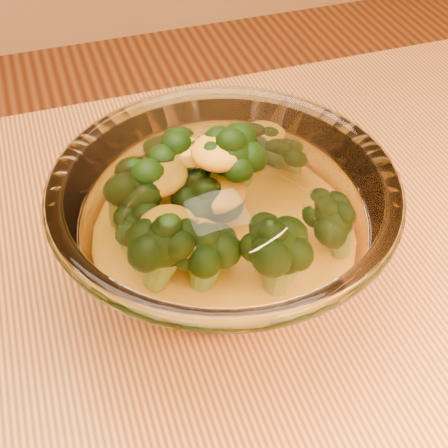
# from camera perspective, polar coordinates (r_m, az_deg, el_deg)

# --- Properties ---
(table) EXTENTS (1.20, 0.80, 0.75)m
(table) POSITION_cam_1_polar(r_m,az_deg,el_deg) (0.54, 11.59, -18.43)
(table) COLOR #D48D3F
(table) RESTS_ON ground
(glass_bowl) EXTENTS (0.25, 0.25, 0.11)m
(glass_bowl) POSITION_cam_1_polar(r_m,az_deg,el_deg) (0.46, 0.00, -0.48)
(glass_bowl) COLOR white
(glass_bowl) RESTS_ON table
(cheese_sauce) EXTENTS (0.14, 0.14, 0.04)m
(cheese_sauce) POSITION_cam_1_polar(r_m,az_deg,el_deg) (0.47, -0.00, -2.47)
(cheese_sauce) COLOR #FFAC15
(cheese_sauce) RESTS_ON glass_bowl
(broccoli_heap) EXTENTS (0.17, 0.16, 0.09)m
(broccoli_heap) POSITION_cam_1_polar(r_m,az_deg,el_deg) (0.45, -1.31, 1.95)
(broccoli_heap) COLOR black
(broccoli_heap) RESTS_ON cheese_sauce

